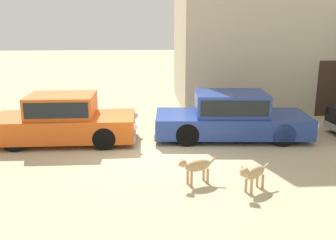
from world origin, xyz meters
TOP-DOWN VIEW (x-y plane):
  - ground_plane at (0.00, 0.00)m, footprint 80.00×80.00m
  - parked_sedan_nearest at (-2.45, 1.23)m, footprint 4.26×1.72m
  - parked_sedan_second at (2.57, 1.36)m, footprint 4.86×2.12m
  - stray_dog_spotted at (2.17, -2.45)m, footprint 0.86×0.72m
  - stray_dog_tan at (1.04, -1.99)m, footprint 0.96×0.46m

SIDE VIEW (x-z plane):
  - ground_plane at x=0.00m, z-range 0.00..0.00m
  - stray_dog_spotted at x=2.17m, z-range 0.08..0.73m
  - stray_dog_tan at x=1.04m, z-range 0.09..0.74m
  - parked_sedan_second at x=2.57m, z-range -0.01..1.41m
  - parked_sedan_nearest at x=-2.45m, z-range -0.01..1.43m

